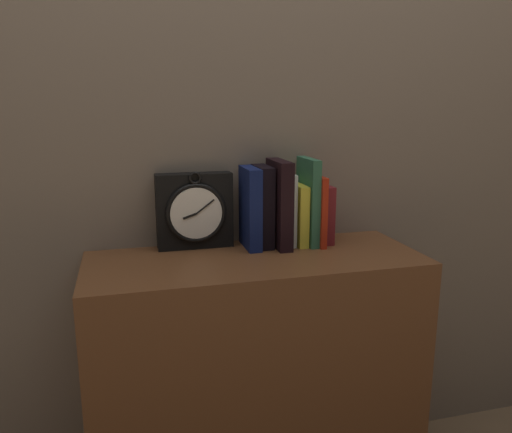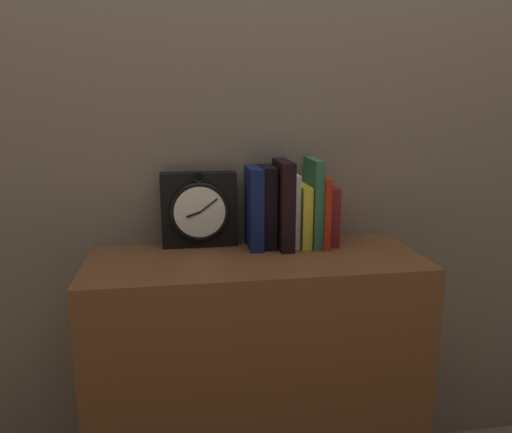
% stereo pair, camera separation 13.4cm
% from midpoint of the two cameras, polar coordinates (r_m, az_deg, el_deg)
% --- Properties ---
extents(wall_back, '(6.00, 0.05, 2.60)m').
position_cam_midpoint_polar(wall_back, '(1.51, 1.38, 17.58)').
color(wall_back, '#756656').
rests_on(wall_back, ground_plane).
extents(bookshelf, '(0.92, 0.36, 0.76)m').
position_cam_midpoint_polar(bookshelf, '(1.53, 2.64, -18.52)').
color(bookshelf, brown).
rests_on(bookshelf, ground_plane).
extents(clock, '(0.22, 0.07, 0.23)m').
position_cam_midpoint_polar(clock, '(1.45, -3.91, 0.75)').
color(clock, black).
rests_on(clock, bookshelf).
extents(book_slot0_navy, '(0.04, 0.13, 0.23)m').
position_cam_midpoint_polar(book_slot0_navy, '(1.44, 2.43, 0.97)').
color(book_slot0_navy, '#0F1B4D').
rests_on(book_slot0_navy, bookshelf).
extents(book_slot1_black, '(0.04, 0.12, 0.24)m').
position_cam_midpoint_polar(book_slot1_black, '(1.45, 3.89, 1.12)').
color(book_slot1_black, black).
rests_on(book_slot1_black, bookshelf).
extents(book_slot2_black, '(0.04, 0.15, 0.25)m').
position_cam_midpoint_polar(book_slot2_black, '(1.44, 5.79, 1.36)').
color(book_slot2_black, black).
rests_on(book_slot2_black, bookshelf).
extents(book_slot3_white, '(0.02, 0.12, 0.21)m').
position_cam_midpoint_polar(book_slot3_white, '(1.47, 6.80, 0.78)').
color(book_slot3_white, silver).
rests_on(book_slot3_white, bookshelf).
extents(book_slot4_yellow, '(0.03, 0.13, 0.18)m').
position_cam_midpoint_polar(book_slot4_yellow, '(1.48, 7.93, 0.14)').
color(book_slot4_yellow, yellow).
rests_on(book_slot4_yellow, bookshelf).
extents(book_slot5_green, '(0.03, 0.14, 0.26)m').
position_cam_midpoint_polar(book_slot5_green, '(1.48, 9.15, 1.57)').
color(book_slot5_green, '#2C6044').
rests_on(book_slot5_green, bookshelf).
extents(book_slot6_red, '(0.02, 0.15, 0.21)m').
position_cam_midpoint_polar(book_slot6_red, '(1.48, 9.99, 0.62)').
color(book_slot6_red, '#AE2510').
rests_on(book_slot6_red, bookshelf).
extents(book_slot7_maroon, '(0.03, 0.12, 0.17)m').
position_cam_midpoint_polar(book_slot7_maroon, '(1.51, 10.82, 0.16)').
color(book_slot7_maroon, maroon).
rests_on(book_slot7_maroon, bookshelf).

